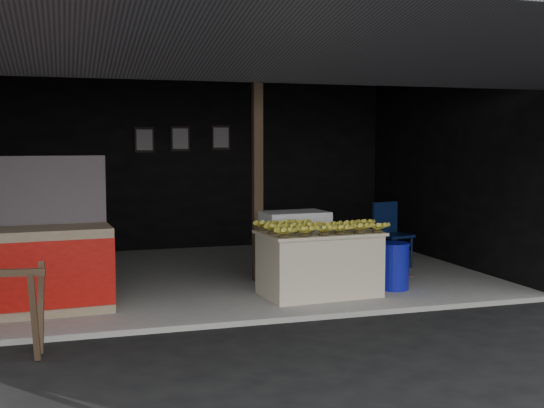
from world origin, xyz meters
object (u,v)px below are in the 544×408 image
object	(u,v)px
neighbor_stall	(33,266)
white_crate	(294,247)
banana_table	(319,263)
plastic_chair	(390,229)
water_barrel	(394,267)

from	to	relation	value
neighbor_stall	white_crate	bearing A→B (deg)	7.92
neighbor_stall	banana_table	bearing A→B (deg)	-6.12
neighbor_stall	plastic_chair	world-z (taller)	neighbor_stall
neighbor_stall	water_barrel	size ratio (longest dim) A/B	3.04
white_crate	banana_table	bearing A→B (deg)	-91.21
neighbor_stall	plastic_chair	bearing A→B (deg)	11.60
banana_table	white_crate	size ratio (longest dim) A/B	1.56
banana_table	white_crate	xyz separation A→B (m)	(-0.04, 0.79, 0.08)
banana_table	neighbor_stall	bearing A→B (deg)	173.69
white_crate	plastic_chair	bearing A→B (deg)	17.45
water_barrel	plastic_chair	bearing A→B (deg)	65.06
banana_table	water_barrel	xyz separation A→B (m)	(1.00, 0.03, -0.11)
banana_table	water_barrel	world-z (taller)	banana_table
water_barrel	plastic_chair	distance (m)	1.61
water_barrel	plastic_chair	world-z (taller)	plastic_chair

